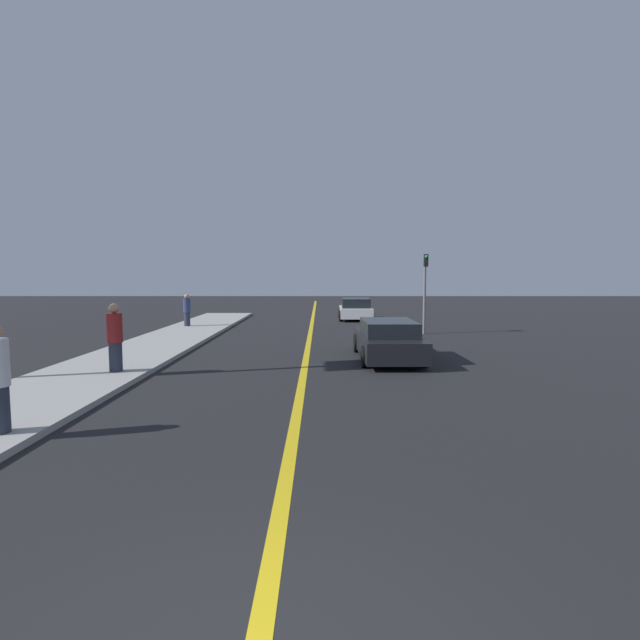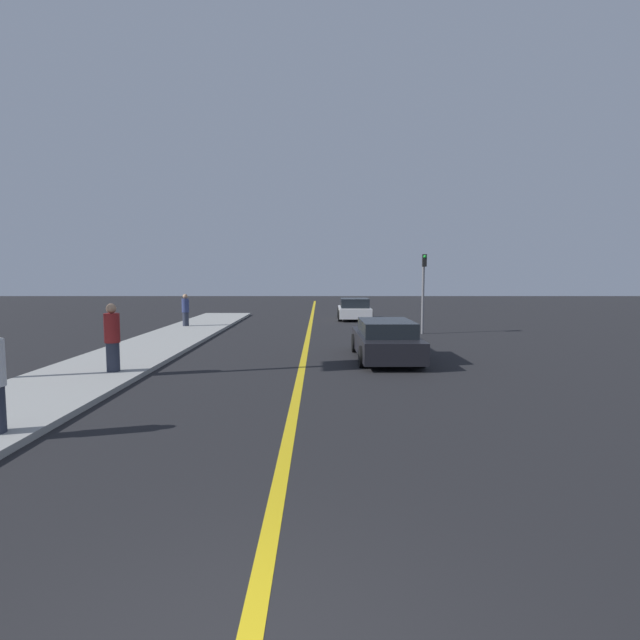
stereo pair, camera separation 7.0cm
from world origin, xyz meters
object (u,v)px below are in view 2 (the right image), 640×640
at_px(car_near_right_lane, 387,340).
at_px(pedestrian_mid_group, 114,338).
at_px(pedestrian_far_standing, 187,310).
at_px(car_ahead_center, 356,309).
at_px(traffic_light, 425,285).

bearing_deg(car_near_right_lane, pedestrian_mid_group, -161.26).
bearing_deg(pedestrian_mid_group, car_near_right_lane, 19.33).
bearing_deg(car_near_right_lane, pedestrian_far_standing, 133.38).
height_order(car_ahead_center, pedestrian_mid_group, pedestrian_mid_group).
distance_m(car_ahead_center, pedestrian_far_standing, 10.04).
xyz_separation_m(pedestrian_mid_group, pedestrian_far_standing, (-1.24, 11.74, -0.10)).
relative_size(pedestrian_mid_group, pedestrian_far_standing, 1.13).
xyz_separation_m(car_near_right_lane, car_ahead_center, (-0.02, 14.02, 0.00)).
bearing_deg(pedestrian_far_standing, traffic_light, -11.50).
xyz_separation_m(pedestrian_mid_group, traffic_light, (10.11, 9.43, 1.21)).
distance_m(car_near_right_lane, pedestrian_mid_group, 8.00).
bearing_deg(pedestrian_far_standing, car_near_right_lane, -46.03).
xyz_separation_m(car_ahead_center, pedestrian_mid_group, (-7.51, -16.66, 0.41)).
relative_size(car_near_right_lane, pedestrian_far_standing, 2.92).
height_order(car_near_right_lane, car_ahead_center, car_ahead_center).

